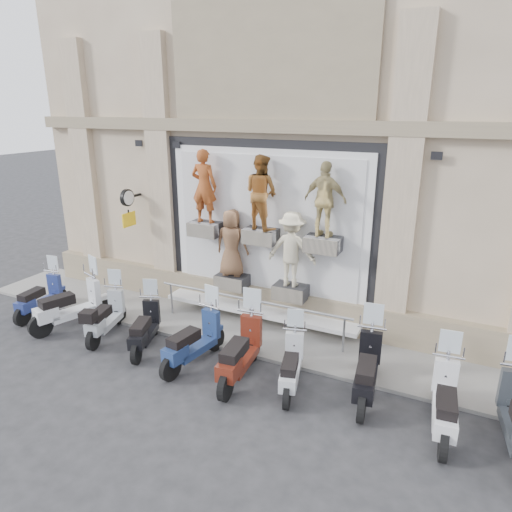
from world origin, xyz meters
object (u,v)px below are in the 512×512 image
object	(u,v)px
scooter_f	(240,341)
scooter_h	(368,359)
scooter_g	(291,356)
clock_sign_bracket	(128,203)
scooter_i	(447,391)
scooter_d	(144,319)
scooter_e	(193,331)
scooter_c	(105,307)
scooter_b	(69,295)
guard_rail	(250,316)
scooter_a	(39,289)

from	to	relation	value
scooter_f	scooter_h	xyz separation A→B (m)	(2.43, 0.47, -0.02)
scooter_g	clock_sign_bracket	bearing A→B (deg)	144.23
clock_sign_bracket	scooter_i	bearing A→B (deg)	-14.58
scooter_d	scooter_i	world-z (taller)	scooter_i
scooter_e	clock_sign_bracket	bearing A→B (deg)	155.21
scooter_h	clock_sign_bracket	bearing A→B (deg)	158.15
scooter_d	scooter_g	xyz separation A→B (m)	(3.56, -0.01, -0.02)
scooter_c	scooter_f	distance (m)	3.74
scooter_b	scooter_c	size ratio (longest dim) A/B	1.15
guard_rail	scooter_g	xyz separation A→B (m)	(1.72, -1.67, 0.25)
scooter_e	scooter_i	world-z (taller)	scooter_e
scooter_a	scooter_e	bearing A→B (deg)	-10.24
scooter_a	scooter_f	distance (m)	6.13
guard_rail	scooter_a	world-z (taller)	scooter_a
scooter_a	scooter_e	size ratio (longest dim) A/B	0.92
scooter_b	scooter_i	distance (m)	8.67
guard_rail	scooter_b	size ratio (longest dim) A/B	2.40
scooter_b	scooter_e	world-z (taller)	scooter_b
scooter_f	scooter_h	bearing A→B (deg)	4.85
scooter_e	scooter_i	xyz separation A→B (m)	(4.96, 0.04, -0.00)
clock_sign_bracket	scooter_c	bearing A→B (deg)	-67.69
clock_sign_bracket	scooter_a	bearing A→B (deg)	-128.85
clock_sign_bracket	scooter_a	distance (m)	3.22
scooter_h	guard_rail	bearing A→B (deg)	149.38
scooter_d	scooter_i	xyz separation A→B (m)	(6.34, -0.06, 0.06)
scooter_a	scooter_i	world-z (taller)	scooter_i
scooter_c	scooter_d	world-z (taller)	scooter_c
scooter_c	scooter_g	world-z (taller)	scooter_c
scooter_d	scooter_g	distance (m)	3.56
scooter_a	scooter_g	world-z (taller)	scooter_a
scooter_f	scooter_g	distance (m)	1.06
scooter_c	scooter_d	bearing A→B (deg)	-19.32
scooter_b	scooter_i	xyz separation A→B (m)	(8.67, -0.10, -0.06)
clock_sign_bracket	scooter_i	world-z (taller)	clock_sign_bracket
scooter_c	scooter_h	distance (m)	6.17
scooter_c	guard_rail	bearing A→B (deg)	11.67
scooter_e	scooter_a	bearing A→B (deg)	-175.35
scooter_b	scooter_f	xyz separation A→B (m)	(4.85, -0.18, -0.00)
scooter_i	guard_rail	bearing A→B (deg)	153.94
scooter_c	scooter_i	distance (m)	7.56
scooter_c	scooter_h	size ratio (longest dim) A/B	0.90
clock_sign_bracket	scooter_b	size ratio (longest dim) A/B	0.48
scooter_b	scooter_f	bearing A→B (deg)	17.09
scooter_f	scooter_g	size ratio (longest dim) A/B	1.19
guard_rail	clock_sign_bracket	bearing A→B (deg)	173.16
scooter_g	scooter_d	bearing A→B (deg)	164.89
clock_sign_bracket	scooter_h	world-z (taller)	clock_sign_bracket
scooter_d	scooter_f	size ratio (longest dim) A/B	0.86
scooter_b	scooter_d	distance (m)	2.34
scooter_a	scooter_c	bearing A→B (deg)	-9.88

